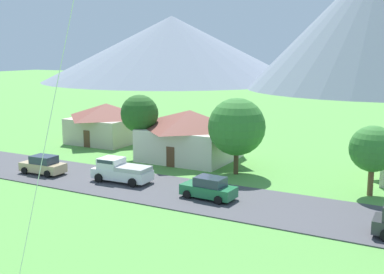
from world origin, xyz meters
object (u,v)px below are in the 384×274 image
(tree_left_of_center, at_px, (373,149))
(parked_car_tan_mid_west, at_px, (43,165))
(house_left_center, at_px, (190,134))
(parked_car_green_mid_east, at_px, (209,188))
(pickup_truck_white_west_side, at_px, (121,170))
(tree_center, at_px, (237,127))
(house_leftmost, at_px, (107,122))
(tree_near_left, at_px, (139,114))

(tree_left_of_center, relative_size, parked_car_tan_mid_west, 1.30)
(house_left_center, relative_size, parked_car_green_mid_east, 2.24)
(parked_car_tan_mid_west, xyz_separation_m, parked_car_green_mid_east, (16.65, 0.59, 0.00))
(tree_left_of_center, bearing_deg, house_left_center, 166.51)
(tree_left_of_center, height_order, pickup_truck_white_west_side, tree_left_of_center)
(tree_left_of_center, xyz_separation_m, tree_center, (-11.86, 1.08, 0.67))
(house_leftmost, xyz_separation_m, parked_car_tan_mid_west, (4.72, -15.24, -1.62))
(house_leftmost, bearing_deg, tree_left_of_center, -13.64)
(tree_center, bearing_deg, house_leftmost, 161.64)
(tree_left_of_center, bearing_deg, parked_car_green_mid_east, -147.21)
(tree_left_of_center, bearing_deg, house_leftmost, 166.36)
(tree_near_left, height_order, tree_center, tree_center)
(house_left_center, xyz_separation_m, parked_car_tan_mid_west, (-8.80, -11.91, -1.80))
(tree_left_of_center, height_order, tree_center, tree_center)
(house_left_center, height_order, tree_left_of_center, tree_left_of_center)
(house_left_center, relative_size, tree_left_of_center, 1.73)
(tree_left_of_center, distance_m, pickup_truck_white_west_side, 20.62)
(house_left_center, bearing_deg, parked_car_green_mid_east, -55.30)
(tree_near_left, distance_m, parked_car_tan_mid_west, 11.11)
(house_leftmost, distance_m, tree_center, 21.36)
(house_left_center, distance_m, pickup_truck_white_west_side, 10.87)
(house_leftmost, height_order, pickup_truck_white_west_side, house_leftmost)
(parked_car_tan_mid_west, height_order, pickup_truck_white_west_side, pickup_truck_white_west_side)
(parked_car_green_mid_east, bearing_deg, house_leftmost, 145.55)
(house_leftmost, relative_size, parked_car_tan_mid_west, 1.91)
(tree_near_left, bearing_deg, parked_car_green_mid_east, -35.67)
(tree_near_left, relative_size, parked_car_green_mid_east, 1.57)
(tree_center, distance_m, parked_car_green_mid_east, 8.78)
(tree_near_left, height_order, parked_car_tan_mid_west, tree_near_left)
(house_left_center, relative_size, pickup_truck_white_west_side, 1.82)
(tree_center, distance_m, parked_car_tan_mid_west, 18.02)
(house_left_center, height_order, tree_center, tree_center)
(tree_center, bearing_deg, parked_car_green_mid_east, -81.59)
(house_leftmost, distance_m, tree_left_of_center, 33.00)
(house_left_center, distance_m, tree_center, 7.67)
(house_leftmost, bearing_deg, tree_near_left, -32.68)
(house_leftmost, relative_size, parked_car_green_mid_east, 1.91)
(tree_near_left, height_order, tree_left_of_center, tree_near_left)
(house_left_center, xyz_separation_m, parked_car_green_mid_east, (7.84, -11.33, -1.80))
(tree_near_left, xyz_separation_m, tree_left_of_center, (23.18, -2.09, -1.02))
(house_leftmost, distance_m, parked_car_tan_mid_west, 16.04)
(house_leftmost, distance_m, tree_near_left, 10.77)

